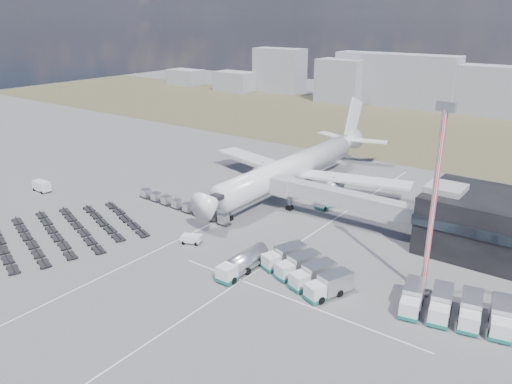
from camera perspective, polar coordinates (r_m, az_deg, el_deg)
The scene contains 15 objects.
ground at distance 91.15m, azimuth -6.50°, elevation -5.04°, with size 420.00×420.00×0.00m, color #565659.
grass_strip at distance 183.36m, azimuth 17.58°, elevation 6.87°, with size 420.00×90.00×0.01m, color #4D4A2E.
lane_markings at distance 87.51m, azimuth -0.42°, elevation -6.00°, with size 47.12×110.00×0.01m.
jet_bridge at distance 96.22m, azimuth 8.75°, elevation -0.53°, with size 30.30×3.80×7.05m.
airliner at distance 113.45m, azimuth 4.52°, elevation 2.92°, with size 51.59×64.53×17.62m.
skyline at distance 217.65m, azimuth 23.39°, elevation 10.66°, with size 299.51×23.94×21.86m.
fuel_tanker at distance 77.98m, azimuth -1.53°, elevation -8.08°, with size 2.69×10.17×3.28m.
pushback_tug at distance 88.40m, azimuth -7.40°, elevation -5.37°, with size 3.34×1.88×1.50m, color silver.
utility_van at distance 122.46m, azimuth -23.30°, elevation 0.60°, with size 4.57×2.07×2.42m, color silver.
catering_truck at distance 104.47m, azimuth 8.05°, elevation -1.01°, with size 2.52×5.75×2.60m.
service_trucks_near at distance 76.30m, azimuth 5.65°, elevation -8.87°, with size 15.05×11.57×2.96m.
service_trucks_far at distance 72.18m, azimuth 21.84°, elevation -12.12°, with size 14.74×10.00×3.01m.
uld_row at distance 102.82m, azimuth -8.44°, elevation -1.55°, with size 25.88×3.14×1.75m.
baggage_dollies at distance 98.36m, azimuth -21.07°, elevation -4.16°, with size 29.62×29.94×0.76m.
floodlight_mast at distance 71.58m, azimuth 19.64°, elevation -1.22°, with size 2.63×2.13×27.57m.
Camera 1 is at (57.05, -60.05, 38.05)m, focal length 35.00 mm.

